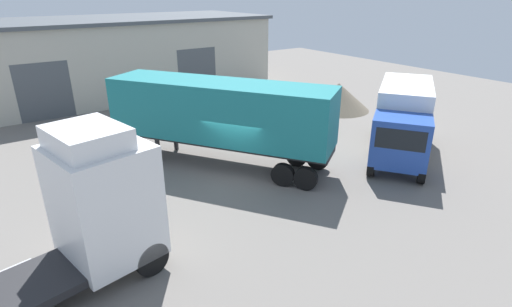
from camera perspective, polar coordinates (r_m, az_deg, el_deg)
ground_plane at (r=18.00m, az=-2.34°, el=-3.09°), size 60.00×60.00×0.00m
warehouse_building at (r=33.84m, az=-20.55°, el=12.81°), size 24.82×9.86×5.73m
tractor_unit_white at (r=12.01m, az=-22.51°, el=-7.44°), size 6.46×3.59×4.48m
container_trailer_yellow at (r=18.29m, az=-4.99°, el=5.78°), size 7.79×10.08×3.95m
box_truck_blue at (r=20.95m, az=20.25°, el=4.90°), size 7.16×5.92×3.44m
gravel_pile at (r=28.24m, az=11.66°, el=8.00°), size 4.32×4.32×1.83m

